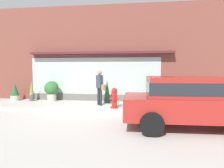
{
  "coord_description": "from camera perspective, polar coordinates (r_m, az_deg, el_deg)",
  "views": [
    {
      "loc": [
        2.21,
        -8.45,
        1.83
      ],
      "look_at": [
        0.9,
        1.2,
        1.1
      ],
      "focal_mm": 32.76,
      "sensor_mm": 36.0,
      "label": 1
    }
  ],
  "objects": [
    {
      "name": "ground_plane",
      "position": [
        8.92,
        -6.86,
        -7.56
      ],
      "size": [
        60.0,
        60.0,
        0.0
      ],
      "primitive_type": "plane",
      "color": "#B2AFA8"
    },
    {
      "name": "curb_strip",
      "position": [
        8.72,
        -7.19,
        -7.44
      ],
      "size": [
        14.0,
        0.24,
        0.12
      ],
      "primitive_type": "cube",
      "color": "#B2B2AD",
      "rests_on": "ground_plane"
    },
    {
      "name": "storefront",
      "position": [
        11.87,
        -3.1,
        8.16
      ],
      "size": [
        14.0,
        0.81,
        5.4
      ],
      "color": "brown",
      "rests_on": "ground_plane"
    },
    {
      "name": "fire_hydrant",
      "position": [
        9.51,
        0.65,
        -3.94
      ],
      "size": [
        0.43,
        0.4,
        0.95
      ],
      "color": "red",
      "rests_on": "ground_plane"
    },
    {
      "name": "pedestrian_with_handbag",
      "position": [
        10.15,
        -3.41,
        -0.21
      ],
      "size": [
        0.57,
        0.49,
        1.75
      ],
      "rotation": [
        0.0,
        0.0,
        5.63
      ],
      "color": "#232328",
      "rests_on": "ground_plane"
    },
    {
      "name": "parked_car_red",
      "position": [
        6.69,
        20.82,
        -3.96
      ],
      "size": [
        4.2,
        2.11,
        1.58
      ],
      "rotation": [
        0.0,
        0.0,
        0.03
      ],
      "color": "maroon",
      "rests_on": "ground_plane"
    },
    {
      "name": "potted_plant_doorstep",
      "position": [
        10.91,
        17.11,
        -4.25
      ],
      "size": [
        0.24,
        0.24,
        0.48
      ],
      "color": "#33473D",
      "rests_on": "ground_plane"
    },
    {
      "name": "potted_plant_low_front",
      "position": [
        12.02,
        -16.5,
        -1.53
      ],
      "size": [
        0.79,
        0.79,
        1.13
      ],
      "color": "#B7B2A3",
      "rests_on": "ground_plane"
    },
    {
      "name": "potted_plant_corner_tall",
      "position": [
        10.76,
        10.54,
        -4.07
      ],
      "size": [
        0.47,
        0.47,
        0.59
      ],
      "color": "#9E6042",
      "rests_on": "ground_plane"
    },
    {
      "name": "potted_plant_window_right",
      "position": [
        11.03,
        21.67,
        -3.33
      ],
      "size": [
        0.47,
        0.47,
        0.78
      ],
      "color": "#4C4C51",
      "rests_on": "ground_plane"
    },
    {
      "name": "potted_plant_window_center",
      "position": [
        11.0,
        -1.38,
        -2.11
      ],
      "size": [
        0.34,
        0.34,
        1.25
      ],
      "color": "#33473D",
      "rests_on": "ground_plane"
    },
    {
      "name": "potted_plant_by_entrance",
      "position": [
        12.97,
        -25.46,
        -2.06
      ],
      "size": [
        0.5,
        0.5,
        1.02
      ],
      "color": "#B7B2A3",
      "rests_on": "ground_plane"
    },
    {
      "name": "potted_plant_trailing_edge",
      "position": [
        12.46,
        -21.52,
        -1.91
      ],
      "size": [
        0.26,
        0.26,
        1.15
      ],
      "color": "#4C4C51",
      "rests_on": "ground_plane"
    }
  ]
}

